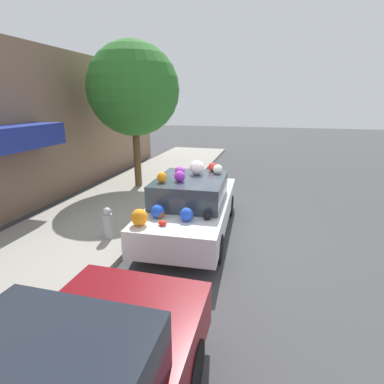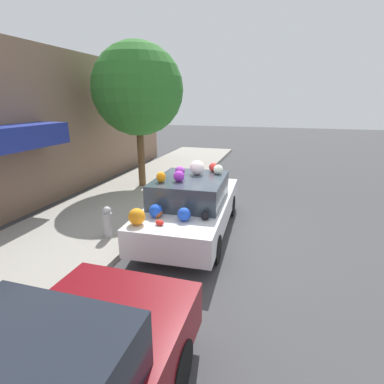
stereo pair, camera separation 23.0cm
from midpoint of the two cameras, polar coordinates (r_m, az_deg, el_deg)
ground_plane at (r=7.24m, az=-0.10°, el=-7.64°), size 60.00×60.00×0.00m
sidewalk_curb at (r=8.26m, az=-18.62°, el=-4.87°), size 24.00×3.20×0.13m
building_facade at (r=9.11m, az=-32.18°, el=9.71°), size 18.00×1.20×4.54m
street_tree at (r=10.39m, az=-11.73°, el=18.54°), size 2.96×2.96×4.71m
fire_hydrant at (r=6.81m, az=-16.67°, el=-5.69°), size 0.20×0.20×0.70m
art_car at (r=6.95m, az=-1.04°, el=-2.37°), size 4.16×1.87×1.71m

